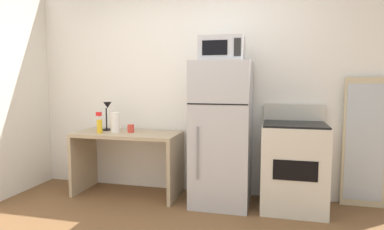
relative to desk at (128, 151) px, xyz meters
name	(u,v)px	position (x,y,z in m)	size (l,w,h in m)	color
wall_back_white	(204,86)	(0.86, 0.36, 0.77)	(5.00, 0.10, 2.60)	white
desk	(128,151)	(0.00, 0.00, 0.00)	(1.24, 0.58, 0.75)	tan
desk_lamp	(107,111)	(-0.30, 0.08, 0.46)	(0.14, 0.12, 0.35)	black
paper_towel_roll	(115,122)	(-0.14, -0.03, 0.34)	(0.11, 0.11, 0.24)	white
coffee_mug	(131,129)	(0.04, 0.01, 0.27)	(0.08, 0.08, 0.10)	#D83F33
spray_bottle	(99,125)	(-0.29, -0.13, 0.32)	(0.06, 0.06, 0.25)	yellow
refrigerator	(222,134)	(1.13, -0.02, 0.25)	(0.63, 0.65, 1.57)	#B7B7BC
microwave	(222,49)	(1.13, -0.04, 1.17)	(0.46, 0.35, 0.26)	#B7B7BC
oven_range	(293,166)	(1.90, -0.01, -0.06)	(0.66, 0.61, 1.10)	beige
leaning_mirror	(364,143)	(2.63, 0.25, 0.17)	(0.44, 0.03, 1.40)	#C6B793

